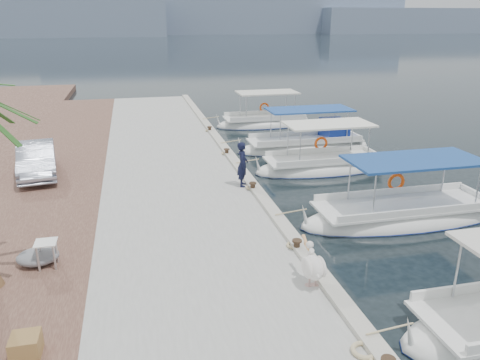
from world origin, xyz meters
name	(u,v)px	position (x,y,z in m)	size (l,w,h in m)	color
ground	(272,217)	(0.00, 0.00, 0.00)	(400.00, 400.00, 0.00)	black
concrete_quay	(175,174)	(-3.00, 5.00, 0.25)	(6.00, 40.00, 0.50)	#9B9B96
quay_curb	(236,163)	(-0.22, 5.00, 0.56)	(0.44, 40.00, 0.12)	#AEAA9B
cobblestone_strip	(55,182)	(-8.00, 5.00, 0.25)	(4.00, 40.00, 0.50)	brown
distant_hills	(205,16)	(29.61, 201.49, 7.61)	(330.00, 60.00, 18.00)	slate
fishing_caique_b	(403,216)	(4.43, -1.25, 0.12)	(7.70, 2.44, 2.83)	white
fishing_caique_c	(323,168)	(3.88, 4.73, 0.12)	(6.58, 2.28, 2.83)	white
fishing_caique_d	(306,146)	(4.42, 8.33, 0.19)	(7.45, 2.26, 2.83)	white
fishing_caique_e	(264,124)	(3.83, 14.58, 0.12)	(6.49, 2.38, 2.83)	white
mooring_bollards	(253,186)	(-0.35, 1.50, 0.69)	(0.28, 20.28, 0.33)	black
pelican	(313,266)	(-0.60, -5.33, 1.04)	(0.51, 1.34, 1.04)	tan
fisherman	(243,164)	(-0.60, 2.14, 1.38)	(0.64, 0.42, 1.77)	black
parked_car	(37,159)	(-8.66, 5.36, 1.18)	(1.45, 4.15, 1.37)	#A7ADBF
wooden_crate	(26,346)	(-6.97, -6.47, 0.72)	(0.55, 0.55, 0.44)	brown
tarp_bundle	(38,257)	(-7.38, -2.64, 0.70)	(1.10, 0.90, 0.40)	slate
folding_table	(47,249)	(-7.08, -2.90, 1.02)	(0.55, 0.55, 0.73)	silver
rope_coil	(364,350)	(-0.50, -7.88, 0.55)	(0.54, 0.54, 0.10)	#C6B284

